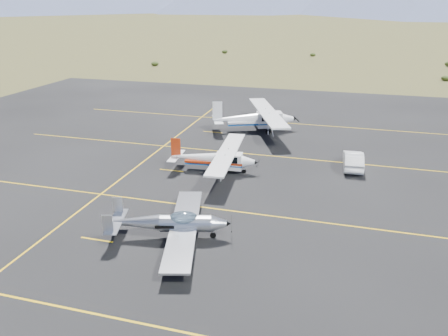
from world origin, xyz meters
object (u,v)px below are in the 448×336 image
at_px(sedan, 353,160).
at_px(aircraft_low_wing, 172,223).
at_px(aircraft_plain, 255,118).
at_px(aircraft_cessna, 214,158).

bearing_deg(sedan, aircraft_low_wing, 52.26).
height_order(aircraft_low_wing, aircraft_plain, aircraft_plain).
bearing_deg(aircraft_plain, aircraft_cessna, -115.49).
relative_size(aircraft_low_wing, aircraft_cessna, 0.92).
distance_m(aircraft_low_wing, sedan, 17.11).
bearing_deg(sedan, aircraft_cessna, 16.29).
bearing_deg(aircraft_cessna, aircraft_low_wing, -91.27).
relative_size(aircraft_low_wing, sedan, 2.22).
bearing_deg(aircraft_cessna, sedan, 14.43).
xyz_separation_m(aircraft_plain, sedan, (9.66, -8.03, -0.70)).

